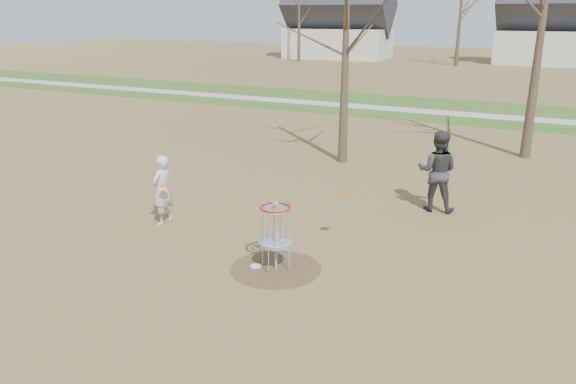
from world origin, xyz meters
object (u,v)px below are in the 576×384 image
object	(u,v)px
player_standing	(162,190)
disc_golf_basket	(276,226)
disc_grounded	(256,266)
player_throwing	(437,171)

from	to	relation	value
player_standing	disc_golf_basket	world-z (taller)	player_standing
disc_grounded	disc_golf_basket	world-z (taller)	disc_golf_basket
player_standing	disc_golf_basket	size ratio (longest dim) A/B	1.24
disc_grounded	player_throwing	bearing A→B (deg)	64.99
disc_grounded	disc_golf_basket	bearing A→B (deg)	16.63
player_standing	disc_golf_basket	xyz separation A→B (m)	(3.59, -1.01, 0.07)
player_standing	player_throwing	bearing A→B (deg)	125.21
disc_golf_basket	player_standing	bearing A→B (deg)	164.36
player_throwing	disc_grounded	size ratio (longest dim) A/B	9.40
disc_golf_basket	player_throwing	bearing A→B (deg)	68.30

